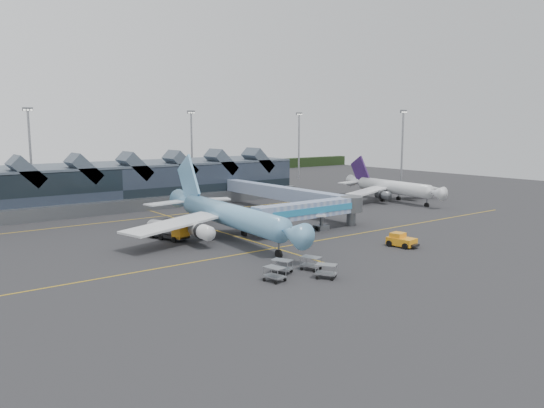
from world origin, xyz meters
TOP-DOWN VIEW (x-y plane):
  - ground at (0.00, 0.00)m, footprint 260.00×260.00m
  - taxi_stripes at (0.00, 10.00)m, footprint 120.00×60.00m
  - tree_line_far at (0.00, 110.00)m, footprint 260.00×4.00m
  - terminal at (-5.07, 47.35)m, footprint 90.00×22.25m
  - light_masts at (21.00, 62.80)m, footprint 132.40×42.56m
  - main_airliner at (-1.71, 2.49)m, footprint 35.54×41.00m
  - regional_jet at (52.83, 15.08)m, footprint 28.25×30.92m
  - jet_bridge at (13.86, -1.89)m, footprint 23.37×4.03m
  - fuel_truck at (-9.96, 7.53)m, footprint 4.18×8.54m
  - pushback_tug at (15.79, -18.54)m, footprint 3.42×4.84m
  - baggage_carts at (-6.61, -21.25)m, footprint 8.76×7.73m

SIDE VIEW (x-z plane):
  - ground at x=0.00m, z-range 0.00..0.00m
  - taxi_stripes at x=0.00m, z-range 0.00..0.01m
  - pushback_tug at x=15.79m, z-range -0.10..1.91m
  - baggage_carts at x=-6.61m, z-range 0.11..1.81m
  - fuel_truck at x=-9.96m, z-range 0.17..3.04m
  - tree_line_far at x=0.00m, z-range 0.00..4.00m
  - regional_jet at x=52.83m, z-range -1.94..8.67m
  - jet_bridge at x=13.86m, z-range 1.03..6.37m
  - main_airliner at x=-1.71m, z-range -2.71..10.45m
  - terminal at x=-5.07m, z-range -1.38..11.14m
  - light_masts at x=21.00m, z-range 1.26..23.71m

